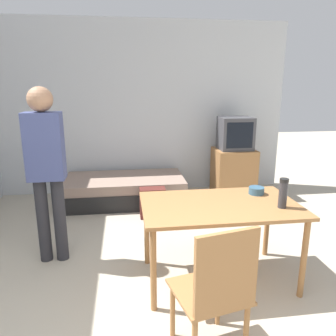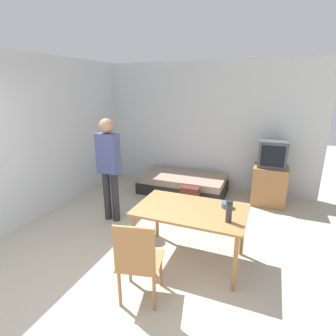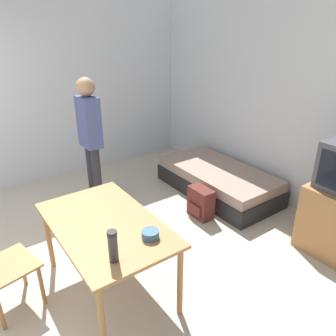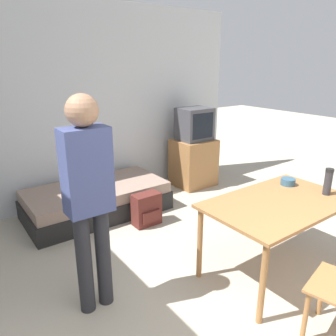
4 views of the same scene
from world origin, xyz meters
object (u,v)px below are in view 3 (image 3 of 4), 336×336
at_px(dining_table, 106,230).
at_px(mate_bowl, 150,234).
at_px(daybed, 218,180).
at_px(thermos_flask, 113,245).
at_px(backpack, 201,203).
at_px(person_standing, 90,134).

xyz_separation_m(dining_table, mate_bowl, (0.41, 0.20, 0.11)).
bearing_deg(daybed, mate_bowl, -57.77).
xyz_separation_m(thermos_flask, backpack, (-0.95, 1.67, -0.67)).
distance_m(person_standing, thermos_flask, 2.17).
bearing_deg(person_standing, backpack, 41.11).
height_order(daybed, mate_bowl, mate_bowl).
bearing_deg(thermos_flask, dining_table, 161.80).
relative_size(dining_table, mate_bowl, 9.54).
xyz_separation_m(daybed, backpack, (0.36, -0.64, 0.01)).
relative_size(person_standing, mate_bowl, 12.09).
bearing_deg(dining_table, backpack, 106.87).
distance_m(mate_bowl, backpack, 1.67).
height_order(daybed, backpack, backpack).
bearing_deg(mate_bowl, daybed, 122.23).
height_order(dining_table, mate_bowl, mate_bowl).
bearing_deg(person_standing, dining_table, -19.79).
distance_m(dining_table, person_standing, 1.69).
bearing_deg(thermos_flask, daybed, 119.44).
height_order(daybed, dining_table, dining_table).
relative_size(thermos_flask, backpack, 0.63).
bearing_deg(person_standing, mate_bowl, -10.26).
bearing_deg(mate_bowl, person_standing, 169.74).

